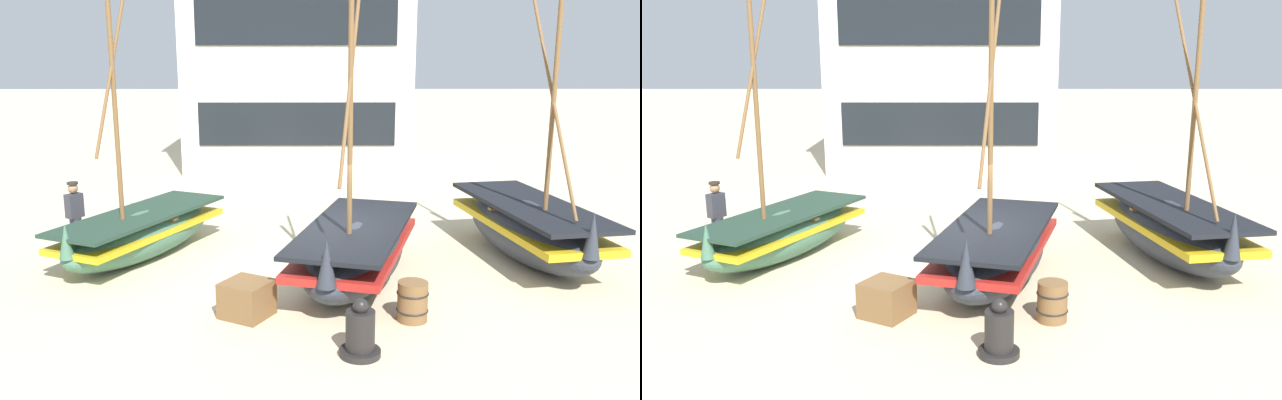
{
  "view_description": "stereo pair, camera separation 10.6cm",
  "coord_description": "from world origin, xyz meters",
  "views": [
    {
      "loc": [
        -0.09,
        -12.92,
        4.65
      ],
      "look_at": [
        0.0,
        1.0,
        1.4
      ],
      "focal_mm": 37.39,
      "sensor_mm": 36.0,
      "label": 1
    },
    {
      "loc": [
        0.02,
        -12.92,
        4.65
      ],
      "look_at": [
        0.0,
        1.0,
        1.4
      ],
      "focal_mm": 37.39,
      "sensor_mm": 36.0,
      "label": 2
    }
  ],
  "objects": [
    {
      "name": "capstan_winch",
      "position": [
        0.58,
        -3.52,
        0.36
      ],
      "size": [
        0.64,
        0.64,
        0.93
      ],
      "color": "black",
      "rests_on": "ground"
    },
    {
      "name": "fishing_boat_near_left",
      "position": [
        -3.99,
        1.36,
        0.58
      ],
      "size": [
        3.25,
        4.78,
        6.12
      ],
      "color": "#427056",
      "rests_on": "ground"
    },
    {
      "name": "fishing_boat_centre_large",
      "position": [
        4.62,
        1.18,
        0.71
      ],
      "size": [
        2.53,
        5.13,
        5.75
      ],
      "color": "#2D333D",
      "rests_on": "ground"
    },
    {
      "name": "fisherman_by_hull",
      "position": [
        -5.49,
        1.56,
        0.83
      ],
      "size": [
        0.38,
        0.42,
        1.68
      ],
      "color": "#33333D",
      "rests_on": "ground"
    },
    {
      "name": "fishing_boat_far_right",
      "position": [
        0.69,
        -0.27,
        0.66
      ],
      "size": [
        3.0,
        5.03,
        6.0
      ],
      "color": "#2D333D",
      "rests_on": "ground"
    },
    {
      "name": "cargo_crate",
      "position": [
        -1.3,
        -1.97,
        0.32
      ],
      "size": [
        1.04,
        1.04,
        0.64
      ],
      "primitive_type": "cube",
      "rotation": [
        0.0,
        0.0,
        1.06
      ],
      "color": "brown",
      "rests_on": "ground"
    },
    {
      "name": "ground_plane",
      "position": [
        0.0,
        0.0,
        0.0
      ],
      "size": [
        120.0,
        120.0,
        0.0
      ],
      "primitive_type": "plane",
      "color": "beige"
    },
    {
      "name": "harbor_building_main",
      "position": [
        -0.76,
        13.19,
        3.64
      ],
      "size": [
        8.61,
        5.28,
        7.26
      ],
      "color": "white",
      "rests_on": "ground"
    },
    {
      "name": "wooden_barrel",
      "position": [
        1.57,
        -2.19,
        0.35
      ],
      "size": [
        0.56,
        0.56,
        0.7
      ],
      "color": "brown",
      "rests_on": "ground"
    }
  ]
}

